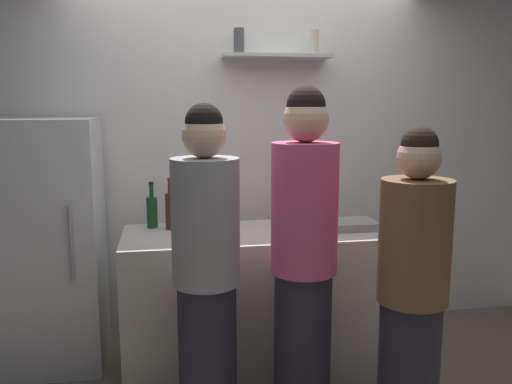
# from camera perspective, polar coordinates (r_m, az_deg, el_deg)

# --- Properties ---
(back_wall_assembly) EXTENTS (4.80, 0.32, 2.60)m
(back_wall_assembly) POSITION_cam_1_polar(r_m,az_deg,el_deg) (3.93, -1.19, 3.79)
(back_wall_assembly) COLOR white
(back_wall_assembly) RESTS_ON ground
(refrigerator) EXTENTS (0.60, 0.65, 1.61)m
(refrigerator) POSITION_cam_1_polar(r_m,az_deg,el_deg) (3.65, -21.05, -5.25)
(refrigerator) COLOR silver
(refrigerator) RESTS_ON ground
(counter) EXTENTS (1.64, 0.67, 0.91)m
(counter) POSITION_cam_1_polar(r_m,az_deg,el_deg) (3.41, -0.00, -11.77)
(counter) COLOR #B7B2A8
(counter) RESTS_ON ground
(baking_pan) EXTENTS (0.34, 0.24, 0.05)m
(baking_pan) POSITION_cam_1_polar(r_m,az_deg,el_deg) (3.40, 10.08, -3.52)
(baking_pan) COLOR gray
(baking_pan) RESTS_ON counter
(utensil_holder) EXTENTS (0.10, 0.10, 0.21)m
(utensil_holder) POSITION_cam_1_polar(r_m,az_deg,el_deg) (3.26, -4.52, -3.36)
(utensil_holder) COLOR #B2B2B7
(utensil_holder) RESTS_ON counter
(wine_bottle_dark_glass) EXTENTS (0.08, 0.08, 0.32)m
(wine_bottle_dark_glass) POSITION_cam_1_polar(r_m,az_deg,el_deg) (3.07, 5.90, -3.03)
(wine_bottle_dark_glass) COLOR black
(wine_bottle_dark_glass) RESTS_ON counter
(wine_bottle_amber_glass) EXTENTS (0.07, 0.07, 0.33)m
(wine_bottle_amber_glass) POSITION_cam_1_polar(r_m,az_deg,el_deg) (3.36, -9.24, -1.89)
(wine_bottle_amber_glass) COLOR #472814
(wine_bottle_amber_glass) RESTS_ON counter
(wine_bottle_green_glass) EXTENTS (0.07, 0.07, 0.30)m
(wine_bottle_green_glass) POSITION_cam_1_polar(r_m,az_deg,el_deg) (3.42, -11.21, -2.00)
(wine_bottle_green_glass) COLOR #19471E
(wine_bottle_green_glass) RESTS_ON counter
(water_bottle_plastic) EXTENTS (0.08, 0.08, 0.21)m
(water_bottle_plastic) POSITION_cam_1_polar(r_m,az_deg,el_deg) (3.30, 4.45, -2.60)
(water_bottle_plastic) COLOR silver
(water_bottle_plastic) RESTS_ON counter
(person_pink_top) EXTENTS (0.34, 0.34, 1.78)m
(person_pink_top) POSITION_cam_1_polar(r_m,az_deg,el_deg) (2.74, 5.19, -7.52)
(person_pink_top) COLOR #262633
(person_pink_top) RESTS_ON ground
(person_brown_jacket) EXTENTS (0.34, 0.34, 1.60)m
(person_brown_jacket) POSITION_cam_1_polar(r_m,az_deg,el_deg) (2.70, 16.55, -10.60)
(person_brown_jacket) COLOR #262633
(person_brown_jacket) RESTS_ON ground
(person_grey_hoodie) EXTENTS (0.34, 0.34, 1.70)m
(person_grey_hoodie) POSITION_cam_1_polar(r_m,az_deg,el_deg) (2.69, -5.39, -8.93)
(person_grey_hoodie) COLOR #262633
(person_grey_hoodie) RESTS_ON ground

